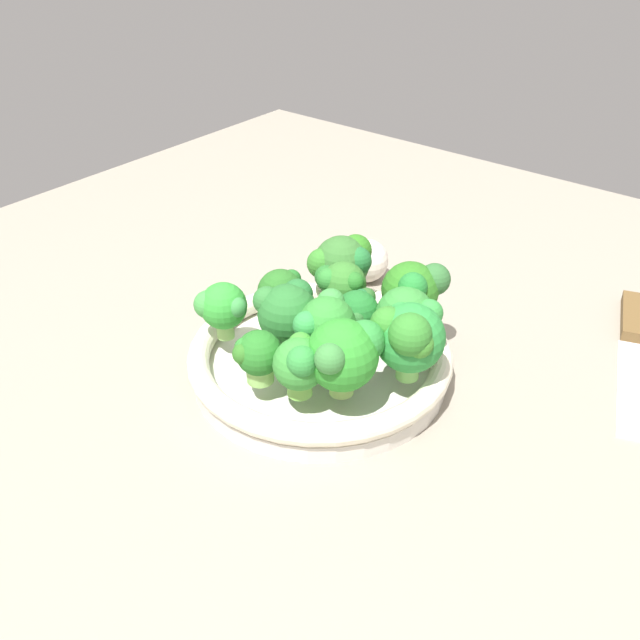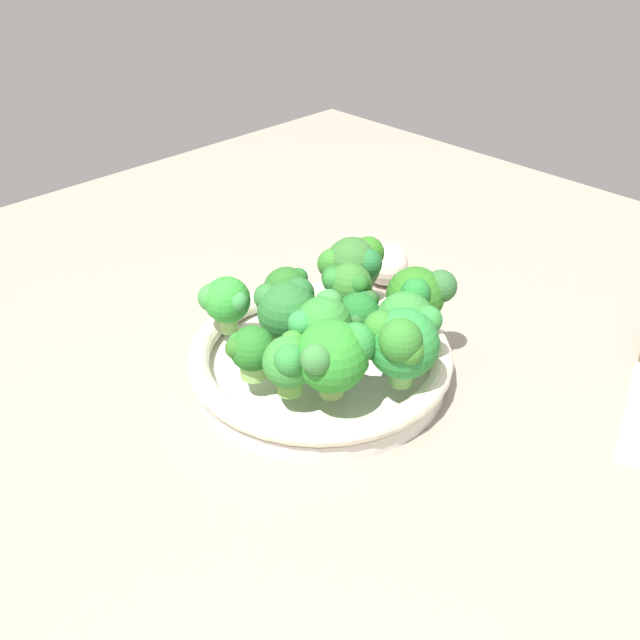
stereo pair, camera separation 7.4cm
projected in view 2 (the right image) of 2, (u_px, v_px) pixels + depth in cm
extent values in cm
cube|color=gray|center=(336.00, 371.00, 80.81)|extent=(130.00, 130.00, 2.50)
cylinder|color=silver|center=(320.00, 370.00, 77.34)|extent=(26.26, 26.26, 1.85)
torus|color=beige|center=(320.00, 354.00, 76.23)|extent=(27.36, 27.36, 2.26)
cylinder|color=#80C254|center=(288.00, 337.00, 74.86)|extent=(2.32, 2.32, 2.10)
sphere|color=#27692C|center=(288.00, 312.00, 73.22)|extent=(6.08, 6.08, 6.08)
sphere|color=#2E6F30|center=(268.00, 297.00, 73.33)|extent=(2.83, 2.83, 2.83)
sphere|color=#35702F|center=(300.00, 300.00, 73.97)|extent=(3.15, 3.15, 3.15)
sphere|color=#24662C|center=(299.00, 293.00, 73.69)|extent=(3.12, 3.12, 3.12)
cylinder|color=#83C962|center=(349.00, 308.00, 79.32)|extent=(2.52, 2.52, 2.39)
sphere|color=#34732A|center=(350.00, 286.00, 77.81)|extent=(4.88, 4.88, 4.88)
sphere|color=#256927|center=(333.00, 277.00, 78.38)|extent=(2.53, 2.53, 2.53)
sphere|color=#266A24|center=(359.00, 284.00, 76.22)|extent=(2.20, 2.20, 2.20)
sphere|color=#2D7A2E|center=(334.00, 281.00, 77.24)|extent=(2.51, 2.51, 2.51)
cylinder|color=#99D36A|center=(254.00, 368.00, 70.68)|extent=(2.61, 2.61, 1.77)
sphere|color=#256E23|center=(253.00, 349.00, 69.43)|extent=(4.40, 4.40, 4.40)
sphere|color=#2D6A21|center=(236.00, 348.00, 68.72)|extent=(2.03, 2.03, 2.03)
sphere|color=#2A7729|center=(239.00, 343.00, 69.18)|extent=(2.06, 2.06, 2.06)
cylinder|color=#93DA66|center=(287.00, 310.00, 79.52)|extent=(2.27, 2.27, 1.79)
sphere|color=#286622|center=(286.00, 290.00, 78.16)|extent=(4.98, 4.98, 4.98)
sphere|color=#2D7520|center=(296.00, 281.00, 78.78)|extent=(2.35, 2.35, 2.35)
sphere|color=#32702D|center=(299.00, 294.00, 76.91)|extent=(2.56, 2.56, 2.56)
sphere|color=#226723|center=(298.00, 278.00, 78.31)|extent=(2.10, 2.10, 2.10)
cylinder|color=#83C864|center=(401.00, 373.00, 69.59)|extent=(2.23, 2.23, 2.36)
sphere|color=#2B8A38|center=(403.00, 344.00, 67.78)|extent=(6.66, 6.66, 6.66)
sphere|color=#3B872B|center=(409.00, 350.00, 65.26)|extent=(2.69, 2.69, 2.69)
sphere|color=#307A29|center=(400.00, 340.00, 65.17)|extent=(3.99, 3.99, 3.99)
sphere|color=#327C29|center=(381.00, 328.00, 67.43)|extent=(3.39, 3.39, 3.39)
cylinder|color=#86C161|center=(357.00, 334.00, 75.65)|extent=(2.01, 2.01, 1.74)
sphere|color=#1F6928|center=(358.00, 315.00, 74.37)|extent=(4.58, 4.58, 4.58)
sphere|color=#295924|center=(369.00, 300.00, 75.19)|extent=(1.97, 1.97, 1.97)
sphere|color=#1D612C|center=(364.00, 300.00, 74.94)|extent=(1.86, 1.86, 1.86)
sphere|color=#2C692D|center=(356.00, 320.00, 72.99)|extent=(1.99, 1.99, 1.99)
cylinder|color=#7DC251|center=(290.00, 384.00, 68.59)|extent=(2.36, 2.36, 1.80)
sphere|color=#358933|center=(289.00, 362.00, 67.24)|extent=(4.95, 4.95, 4.95)
sphere|color=#398C2D|center=(292.00, 343.00, 67.79)|extent=(2.36, 2.36, 2.36)
sphere|color=#2E8536|center=(289.00, 360.00, 65.28)|extent=(2.83, 2.83, 2.83)
sphere|color=#2D8B31|center=(297.00, 350.00, 68.09)|extent=(2.35, 2.35, 2.35)
cylinder|color=#A0D072|center=(352.00, 287.00, 83.78)|extent=(2.11, 2.11, 1.65)
sphere|color=#336A2C|center=(352.00, 265.00, 82.23)|extent=(6.32, 6.32, 6.32)
sphere|color=#2D741E|center=(368.00, 253.00, 82.51)|extent=(3.68, 3.68, 3.68)
sphere|color=#337927|center=(332.00, 264.00, 81.60)|extent=(3.39, 3.39, 3.39)
sphere|color=#216A2F|center=(368.00, 263.00, 80.81)|extent=(3.23, 3.23, 3.23)
cylinder|color=#A0D275|center=(413.00, 321.00, 77.45)|extent=(2.27, 2.27, 2.14)
sphere|color=#2C721F|center=(415.00, 296.00, 75.81)|extent=(6.06, 6.06, 6.06)
sphere|color=#22782D|center=(416.00, 293.00, 73.30)|extent=(3.02, 3.02, 3.02)
sphere|color=#2F6630|center=(441.00, 286.00, 75.41)|extent=(3.40, 3.40, 3.40)
cylinder|color=#87AF56|center=(331.00, 385.00, 68.30)|extent=(2.30, 2.30, 2.06)
sphere|color=#2D8D2A|center=(332.00, 356.00, 66.56)|extent=(6.75, 6.75, 6.75)
sphere|color=#2C8434|center=(355.00, 343.00, 66.53)|extent=(3.86, 3.86, 3.86)
sphere|color=#387E39|center=(316.00, 359.00, 63.82)|extent=(2.81, 2.81, 2.81)
cylinder|color=#93C667|center=(229.00, 322.00, 77.25)|extent=(1.83, 1.83, 2.18)
sphere|color=green|center=(227.00, 300.00, 75.81)|extent=(4.86, 4.86, 4.86)
sphere|color=#37863E|center=(239.00, 302.00, 74.44)|extent=(2.11, 2.11, 2.11)
sphere|color=#3B8D3C|center=(212.00, 298.00, 75.68)|extent=(2.90, 2.90, 2.90)
cylinder|color=#99D161|center=(403.00, 345.00, 74.12)|extent=(2.10, 2.10, 1.67)
sphere|color=#338233|center=(405.00, 322.00, 72.62)|extent=(6.00, 6.00, 6.00)
sphere|color=#2E8D3A|center=(398.00, 321.00, 70.27)|extent=(2.71, 2.71, 2.71)
sphere|color=#318A38|center=(428.00, 320.00, 70.75)|extent=(2.77, 2.77, 2.77)
sphere|color=#308C37|center=(402.00, 324.00, 70.87)|extent=(2.62, 2.62, 2.62)
cylinder|color=#7DB652|center=(323.00, 352.00, 72.26)|extent=(2.21, 2.21, 2.66)
sphere|color=#318230|center=(323.00, 325.00, 70.57)|extent=(5.57, 5.57, 5.57)
sphere|color=#3A8B3C|center=(329.00, 303.00, 71.05)|extent=(2.77, 2.77, 2.77)
sphere|color=#308B3E|center=(302.00, 324.00, 69.44)|extent=(2.72, 2.72, 2.72)
cube|color=silver|center=(640.00, 410.00, 72.94)|extent=(16.91, 8.02, 0.40)
sphere|color=silver|center=(386.00, 264.00, 93.08)|extent=(5.55, 5.55, 5.55)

